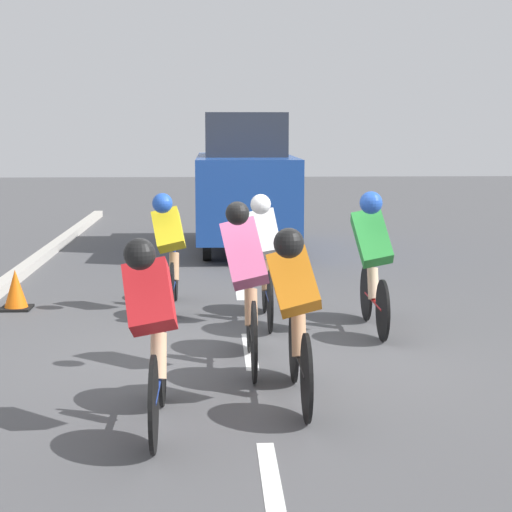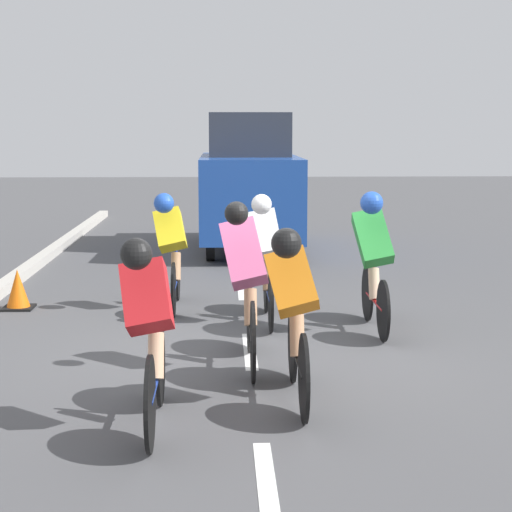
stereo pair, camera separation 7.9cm
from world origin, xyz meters
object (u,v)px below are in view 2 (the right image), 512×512
cyclist_red (149,328)px  support_car (249,183)px  traffic_cone (18,290)px  cyclist_white (266,255)px  cyclist_pink (246,282)px  cyclist_orange (294,310)px  cyclist_yellow (171,247)px  cyclist_green (373,256)px

cyclist_red → support_car: bearing=-96.2°
support_car → traffic_cone: bearing=59.3°
cyclist_white → cyclist_pink: 1.82m
cyclist_orange → cyclist_red: size_ratio=1.02×
support_car → cyclist_yellow: bearing=77.9°
cyclist_red → support_car: 9.36m
cyclist_yellow → traffic_cone: 1.95m
cyclist_orange → support_car: (0.07, -8.73, 0.43)m
support_car → cyclist_orange: bearing=90.5°
cyclist_orange → cyclist_pink: bearing=-71.7°
cyclist_white → cyclist_orange: bearing=91.5°
cyclist_red → cyclist_pink: (-0.74, -1.60, 0.04)m
support_car → cyclist_pink: bearing=88.0°
cyclist_orange → cyclist_red: bearing=27.2°
cyclist_white → traffic_cone: cyclist_white is taller
cyclist_pink → traffic_cone: cyclist_pink is taller
cyclist_pink → cyclist_green: bearing=-136.6°
cyclist_orange → traffic_cone: cyclist_orange is taller
cyclist_green → traffic_cone: cyclist_green is taller
cyclist_white → cyclist_green: bearing=156.7°
cyclist_red → cyclist_orange: bearing=-152.8°
support_car → traffic_cone: (2.97, 5.01, -0.96)m
cyclist_green → cyclist_orange: bearing=66.0°
cyclist_yellow → cyclist_green: bearing=150.6°
cyclist_red → cyclist_pink: bearing=-114.9°
cyclist_yellow → cyclist_pink: (-0.82, 2.57, 0.03)m
cyclist_pink → support_car: 7.71m
cyclist_orange → support_car: size_ratio=0.43×
cyclist_pink → cyclist_yellow: bearing=-72.2°
cyclist_yellow → support_car: 5.25m
cyclist_white → traffic_cone: size_ratio=3.47×
cyclist_green → cyclist_orange: cyclist_green is taller
support_car → cyclist_red: bearing=83.8°
cyclist_green → cyclist_red: (2.14, 2.92, -0.07)m
cyclist_yellow → cyclist_red: size_ratio=0.97×
cyclist_green → traffic_cone: bearing=-18.4°
cyclist_red → cyclist_green: bearing=-126.2°
cyclist_green → cyclist_yellow: (2.22, -1.25, -0.06)m
cyclist_green → cyclist_pink: bearing=43.4°
traffic_cone → cyclist_white: bearing=163.5°
cyclist_green → cyclist_white: (1.12, -0.48, -0.05)m
traffic_cone → cyclist_red: bearing=114.6°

